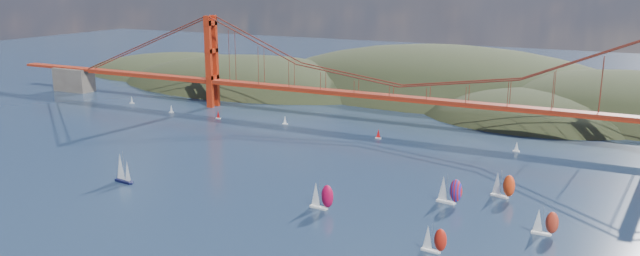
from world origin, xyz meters
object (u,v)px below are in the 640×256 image
object	(u,v)px
racer_2	(545,222)
racer_3	(503,185)
racer_0	(321,196)
sloop_navy	(123,168)
racer_rwb	(449,190)
racer_1	(434,239)

from	to	relation	value
racer_2	racer_3	distance (m)	33.53
racer_0	racer_2	xyz separation A→B (m)	(70.95, 11.22, -0.63)
sloop_navy	racer_2	xyz separation A→B (m)	(151.97, 20.17, -1.35)
racer_rwb	racer_2	bearing A→B (deg)	-13.38
racer_3	racer_rwb	distance (m)	21.28
racer_0	racer_1	world-z (taller)	racer_0
racer_1	racer_3	size ratio (longest dim) A/B	0.85
racer_1	racer_0	bearing A→B (deg)	166.19
sloop_navy	racer_3	bearing A→B (deg)	25.87
racer_1	racer_2	world-z (taller)	racer_2
racer_2	racer_3	world-z (taller)	racer_3
sloop_navy	racer_rwb	xyz separation A→B (m)	(118.39, 33.88, -0.58)
racer_2	racer_rwb	distance (m)	36.28
sloop_navy	racer_0	bearing A→B (deg)	12.30
racer_rwb	sloop_navy	bearing A→B (deg)	-155.20
racer_1	sloop_navy	bearing A→B (deg)	-177.01
sloop_navy	racer_3	distance (m)	142.40
sloop_navy	racer_1	world-z (taller)	sloop_navy
racer_0	racer_3	size ratio (longest dim) A/B	1.01
sloop_navy	racer_rwb	size ratio (longest dim) A/B	1.19
sloop_navy	racer_1	xyz separation A→B (m)	(125.25, -7.23, -1.47)
sloop_navy	racer_rwb	world-z (taller)	sloop_navy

